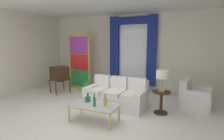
# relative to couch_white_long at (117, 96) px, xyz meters

# --- Properties ---
(ground_plane) EXTENTS (16.00, 16.00, 0.00)m
(ground_plane) POSITION_rel_couch_white_long_xyz_m (-0.29, -0.77, -0.30)
(ground_plane) COLOR white
(wall_rear) EXTENTS (8.00, 0.12, 3.00)m
(wall_rear) POSITION_rel_couch_white_long_xyz_m (-0.29, 2.29, 1.20)
(wall_rear) COLOR silver
(wall_rear) RESTS_ON ground
(wall_left) EXTENTS (0.12, 7.00, 3.00)m
(wall_left) POSITION_rel_couch_white_long_xyz_m (-3.95, -0.17, 1.20)
(wall_left) COLOR silver
(wall_left) RESTS_ON ground
(ceiling_slab) EXTENTS (8.00, 7.60, 0.04)m
(ceiling_slab) POSITION_rel_couch_white_long_xyz_m (-0.29, 0.03, 2.72)
(ceiling_slab) COLOR white
(curtained_window) EXTENTS (2.00, 0.17, 2.70)m
(curtained_window) POSITION_rel_couch_white_long_xyz_m (-0.20, 2.12, 1.44)
(curtained_window) COLOR white
(curtained_window) RESTS_ON ground
(couch_white_long) EXTENTS (1.80, 1.00, 0.86)m
(couch_white_long) POSITION_rel_couch_white_long_xyz_m (0.00, 0.00, 0.00)
(couch_white_long) COLOR white
(couch_white_long) RESTS_ON ground
(coffee_table) EXTENTS (1.15, 0.61, 0.41)m
(coffee_table) POSITION_rel_couch_white_long_xyz_m (-0.07, -1.22, 0.07)
(coffee_table) COLOR silver
(coffee_table) RESTS_ON ground
(bottle_blue_decanter) EXTENTS (0.06, 0.06, 0.31)m
(bottle_blue_decanter) POSITION_rel_couch_white_long_xyz_m (-0.01, -1.31, 0.23)
(bottle_blue_decanter) COLOR #196B3D
(bottle_blue_decanter) RESTS_ON coffee_table
(bottle_crystal_tall) EXTENTS (0.13, 0.13, 0.23)m
(bottle_crystal_tall) POSITION_rel_couch_white_long_xyz_m (-0.33, -1.08, 0.18)
(bottle_crystal_tall) COLOR #196B3D
(bottle_crystal_tall) RESTS_ON coffee_table
(bottle_amber_squat) EXTENTS (0.08, 0.08, 0.29)m
(bottle_amber_squat) POSITION_rel_couch_white_long_xyz_m (0.19, -1.17, 0.22)
(bottle_amber_squat) COLOR gold
(bottle_amber_squat) RESTS_ON coffee_table
(vintage_tv) EXTENTS (0.70, 0.74, 1.35)m
(vintage_tv) POSITION_rel_couch_white_long_xyz_m (-2.49, 0.47, 0.42)
(vintage_tv) COLOR #382314
(vintage_tv) RESTS_ON ground
(armchair_white) EXTENTS (0.92, 0.91, 0.80)m
(armchair_white) POSITION_rel_couch_white_long_xyz_m (2.09, 0.79, -0.02)
(armchair_white) COLOR white
(armchair_white) RESTS_ON ground
(stained_glass_divider) EXTENTS (0.95, 0.05, 2.20)m
(stained_glass_divider) POSITION_rel_couch_white_long_xyz_m (-2.13, 1.26, 0.75)
(stained_glass_divider) COLOR gold
(stained_glass_divider) RESTS_ON ground
(peacock_figurine) EXTENTS (0.44, 0.60, 0.50)m
(peacock_figurine) POSITION_rel_couch_white_long_xyz_m (-1.66, 0.90, -0.08)
(peacock_figurine) COLOR beige
(peacock_figurine) RESTS_ON ground
(round_side_table) EXTENTS (0.48, 0.48, 0.59)m
(round_side_table) POSITION_rel_couch_white_long_xyz_m (1.30, -0.06, 0.05)
(round_side_table) COLOR #382314
(round_side_table) RESTS_ON ground
(table_lamp_brass) EXTENTS (0.32, 0.32, 0.57)m
(table_lamp_brass) POSITION_rel_couch_white_long_xyz_m (1.30, -0.06, 0.72)
(table_lamp_brass) COLOR #B29338
(table_lamp_brass) RESTS_ON round_side_table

